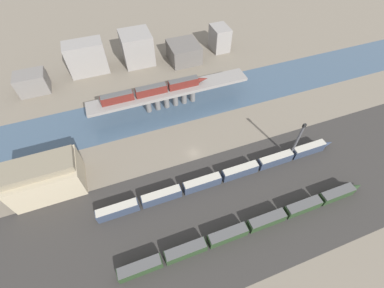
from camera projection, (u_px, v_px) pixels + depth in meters
name	position (u px, v px, depth m)	size (l,w,h in m)	color
ground_plane	(194.00, 153.00, 92.73)	(400.00, 400.00, 0.00)	#756B5B
railbed_yard	(221.00, 212.00, 78.37)	(280.00, 42.00, 0.01)	#33302D
river_water	(171.00, 105.00, 109.06)	(320.00, 23.13, 0.01)	#3D5166
bridge	(170.00, 93.00, 103.92)	(65.76, 7.76, 8.37)	gray
train_on_bridge	(155.00, 89.00, 99.92)	(43.13, 2.61, 3.63)	#5B1E19
train_yard_near	(252.00, 226.00, 73.78)	(78.32, 3.05, 3.54)	#23381E
train_yard_mid	(225.00, 176.00, 84.19)	(84.71, 2.63, 4.10)	#2D384C
warehouse_building	(46.00, 177.00, 79.12)	(20.78, 12.79, 12.72)	tan
signal_tower	(297.00, 142.00, 85.18)	(1.00, 0.81, 16.78)	#4C4C51
city_block_far_left	(32.00, 83.00, 111.95)	(12.45, 9.33, 8.81)	slate
city_block_left	(87.00, 58.00, 118.98)	(17.31, 9.58, 14.82)	gray
city_block_center	(137.00, 48.00, 124.59)	(14.17, 14.18, 14.76)	gray
city_block_right	(184.00, 52.00, 127.74)	(14.41, 15.25, 8.72)	#605B56
city_block_far_right	(220.00, 38.00, 133.29)	(8.24, 11.11, 11.88)	gray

